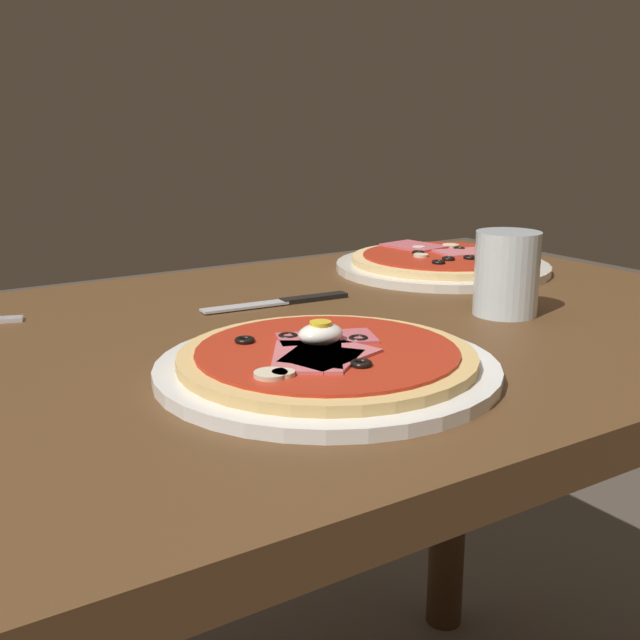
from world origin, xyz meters
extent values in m
cube|color=brown|center=(0.00, 0.00, 0.74)|extent=(1.09, 0.74, 0.04)
cylinder|color=#3C2715|center=(0.49, 0.31, 0.36)|extent=(0.07, 0.07, 0.72)
cylinder|color=white|center=(-0.10, -0.15, 0.77)|extent=(0.31, 0.31, 0.01)
cylinder|color=#DBB26B|center=(-0.10, -0.15, 0.78)|extent=(0.27, 0.27, 0.01)
cylinder|color=#B72D19|center=(-0.10, -0.15, 0.78)|extent=(0.24, 0.24, 0.00)
torus|color=black|center=(-0.06, -0.14, 0.79)|extent=(0.02, 0.02, 0.00)
torus|color=black|center=(-0.15, -0.09, 0.79)|extent=(0.02, 0.02, 0.00)
torus|color=black|center=(-0.11, -0.10, 0.79)|extent=(0.02, 0.02, 0.00)
torus|color=black|center=(-0.08, -0.09, 0.79)|extent=(0.02, 0.02, 0.00)
torus|color=black|center=(-0.10, -0.20, 0.79)|extent=(0.02, 0.02, 0.00)
cube|color=#D16B70|center=(-0.13, -0.16, 0.79)|extent=(0.10, 0.11, 0.00)
cube|color=#D16B70|center=(-0.11, -0.17, 0.79)|extent=(0.09, 0.07, 0.00)
cube|color=#C65B66|center=(-0.12, -0.17, 0.79)|extent=(0.08, 0.08, 0.00)
cube|color=#C65B66|center=(-0.08, -0.12, 0.79)|extent=(0.10, 0.08, 0.00)
cylinder|color=beige|center=(-0.17, -0.19, 0.79)|extent=(0.02, 0.02, 0.00)
cylinder|color=beige|center=(-0.18, -0.19, 0.79)|extent=(0.03, 0.03, 0.00)
ellipsoid|color=white|center=(-0.10, -0.13, 0.80)|extent=(0.04, 0.03, 0.02)
cylinder|color=yellow|center=(-0.10, -0.13, 0.81)|extent=(0.02, 0.02, 0.00)
cylinder|color=silver|center=(0.32, 0.17, 0.77)|extent=(0.32, 0.32, 0.01)
cylinder|color=#E5C17F|center=(0.32, 0.17, 0.78)|extent=(0.27, 0.27, 0.01)
cylinder|color=#B72D19|center=(0.32, 0.17, 0.78)|extent=(0.24, 0.24, 0.00)
torus|color=black|center=(0.29, 0.19, 0.79)|extent=(0.02, 0.02, 0.00)
torus|color=black|center=(0.26, 0.11, 0.79)|extent=(0.02, 0.02, 0.00)
torus|color=black|center=(0.29, 0.13, 0.79)|extent=(0.02, 0.02, 0.00)
torus|color=black|center=(0.32, 0.12, 0.79)|extent=(0.02, 0.02, 0.00)
torus|color=black|center=(0.36, 0.18, 0.79)|extent=(0.02, 0.02, 0.00)
cube|color=#D16B70|center=(0.35, 0.16, 0.79)|extent=(0.10, 0.08, 0.00)
cube|color=#C65B66|center=(0.32, 0.24, 0.79)|extent=(0.08, 0.10, 0.00)
cylinder|color=beige|center=(0.36, 0.13, 0.79)|extent=(0.02, 0.02, 0.00)
cylinder|color=beige|center=(0.32, 0.22, 0.79)|extent=(0.02, 0.02, 0.00)
cylinder|color=beige|center=(0.27, 0.17, 0.79)|extent=(0.02, 0.02, 0.00)
cylinder|color=beige|center=(0.37, 0.21, 0.79)|extent=(0.03, 0.03, 0.00)
cylinder|color=silver|center=(0.20, -0.07, 0.81)|extent=(0.08, 0.08, 0.10)
cylinder|color=silver|center=(0.20, -0.07, 0.77)|extent=(0.07, 0.07, 0.02)
cube|color=silver|center=(-0.31, 0.21, 0.76)|extent=(0.04, 0.02, 0.00)
cube|color=silver|center=(-0.31, 0.21, 0.76)|extent=(0.04, 0.02, 0.00)
cube|color=silver|center=(-0.31, 0.21, 0.76)|extent=(0.04, 0.02, 0.00)
cube|color=silver|center=(-0.31, 0.22, 0.76)|extent=(0.04, 0.02, 0.00)
cube|color=silver|center=(-0.05, 0.12, 0.76)|extent=(0.11, 0.03, 0.00)
cube|color=black|center=(0.05, 0.11, 0.76)|extent=(0.09, 0.03, 0.01)
camera|label=1|loc=(-0.48, -0.72, 0.99)|focal=44.35mm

